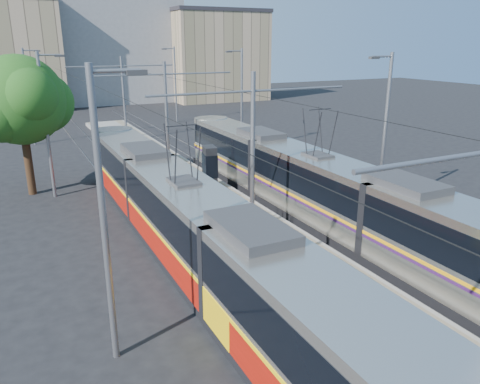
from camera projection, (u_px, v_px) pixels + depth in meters
ground at (371, 324)px, 14.67m from camera, size 160.00×160.00×0.00m
platform at (184, 182)px, 29.11m from camera, size 4.00×50.00×0.30m
tactile_strip_left at (162, 182)px, 28.45m from camera, size 0.70×50.00×0.01m
tactile_strip_right at (206, 177)px, 29.68m from camera, size 0.70×50.00×0.01m
rails at (185, 184)px, 29.15m from camera, size 8.71×70.00×0.03m
tram_left at (185, 221)px, 18.46m from camera, size 2.43×27.74×5.50m
tram_right at (316, 185)px, 22.61m from camera, size 2.43×27.85×5.50m
catenary at (200, 118)px, 25.35m from camera, size 9.20×70.00×7.00m
street_lamps at (162, 109)px, 31.29m from camera, size 15.18×38.22×8.00m
shelter at (210, 167)px, 26.88m from camera, size 0.88×1.23×2.50m
tree at (26, 101)px, 25.98m from camera, size 5.42×5.01×7.87m
building_centre at (112, 47)px, 69.38m from camera, size 18.36×14.28×15.58m
building_right at (215, 55)px, 70.59m from camera, size 14.28×10.20×13.05m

